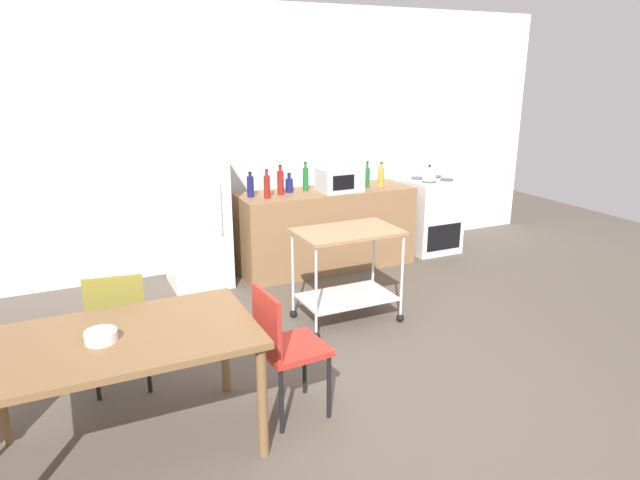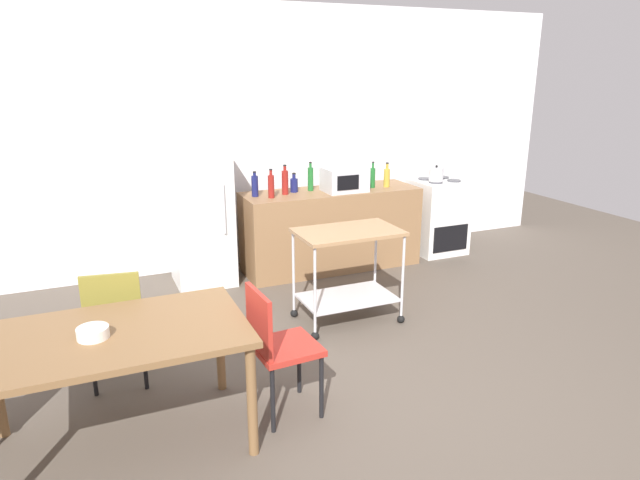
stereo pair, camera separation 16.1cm
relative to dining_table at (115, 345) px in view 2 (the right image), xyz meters
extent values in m
plane|color=brown|center=(1.58, -0.15, -0.67)|extent=(12.00, 12.00, 0.00)
cube|color=white|center=(1.58, 3.05, 0.78)|extent=(8.40, 0.12, 2.90)
cube|color=olive|center=(2.48, 2.45, -0.22)|extent=(2.00, 0.64, 0.90)
cube|color=brown|center=(0.00, 0.00, 0.06)|extent=(1.50, 0.90, 0.04)
cylinder|color=brown|center=(0.69, -0.39, -0.32)|extent=(0.06, 0.06, 0.71)
cylinder|color=brown|center=(0.69, 0.39, -0.32)|extent=(0.06, 0.06, 0.71)
cube|color=#B72D23|center=(1.02, -0.06, -0.20)|extent=(0.43, 0.43, 0.04)
cube|color=#B72D23|center=(0.84, -0.07, 0.02)|extent=(0.06, 0.38, 0.40)
cylinder|color=black|center=(1.20, -0.22, -0.45)|extent=(0.03, 0.03, 0.45)
cylinder|color=black|center=(1.18, 0.12, -0.45)|extent=(0.03, 0.03, 0.45)
cylinder|color=black|center=(0.86, -0.24, -0.45)|extent=(0.03, 0.03, 0.45)
cylinder|color=black|center=(0.84, 0.10, -0.45)|extent=(0.03, 0.03, 0.45)
cube|color=olive|center=(0.05, 0.79, -0.20)|extent=(0.45, 0.45, 0.04)
cube|color=olive|center=(0.02, 0.61, 0.02)|extent=(0.38, 0.09, 0.40)
cylinder|color=black|center=(0.24, 0.93, -0.45)|extent=(0.03, 0.03, 0.45)
cylinder|color=black|center=(-0.09, 0.98, -0.45)|extent=(0.03, 0.03, 0.45)
cylinder|color=black|center=(0.19, 0.60, -0.45)|extent=(0.03, 0.03, 0.45)
cylinder|color=black|center=(-0.14, 0.65, -0.45)|extent=(0.03, 0.03, 0.45)
cube|color=white|center=(3.93, 2.47, -0.22)|extent=(0.60, 0.60, 0.90)
cube|color=black|center=(3.93, 2.17, -0.42)|extent=(0.48, 0.01, 0.32)
cylinder|color=#47474C|center=(3.80, 2.35, 0.24)|extent=(0.16, 0.16, 0.02)
cylinder|color=#47474C|center=(4.06, 2.35, 0.24)|extent=(0.16, 0.16, 0.02)
cylinder|color=#47474C|center=(3.80, 2.59, 0.24)|extent=(0.16, 0.16, 0.02)
cylinder|color=#47474C|center=(4.06, 2.59, 0.24)|extent=(0.16, 0.16, 0.02)
cube|color=white|center=(1.03, 2.55, 0.10)|extent=(0.60, 0.60, 1.55)
cylinder|color=silver|center=(1.21, 2.24, 0.18)|extent=(0.02, 0.02, 0.50)
cube|color=#A37A51|center=(2.02, 1.07, 0.16)|extent=(0.90, 0.56, 0.03)
cube|color=silver|center=(2.02, 1.07, -0.45)|extent=(0.83, 0.52, 0.02)
cylinder|color=silver|center=(1.60, 0.82, -0.22)|extent=(0.02, 0.02, 0.76)
sphere|color=black|center=(1.60, 0.82, -0.64)|extent=(0.07, 0.07, 0.07)
cylinder|color=silver|center=(2.44, 0.82, -0.22)|extent=(0.02, 0.02, 0.76)
sphere|color=black|center=(2.44, 0.82, -0.64)|extent=(0.07, 0.07, 0.07)
cylinder|color=silver|center=(1.60, 1.32, -0.22)|extent=(0.02, 0.02, 0.76)
sphere|color=black|center=(1.60, 1.32, -0.64)|extent=(0.07, 0.07, 0.07)
cylinder|color=silver|center=(2.44, 1.32, -0.22)|extent=(0.02, 0.02, 0.76)
sphere|color=black|center=(2.44, 1.32, -0.64)|extent=(0.07, 0.07, 0.07)
cylinder|color=navy|center=(1.61, 2.49, 0.34)|extent=(0.07, 0.07, 0.22)
cylinder|color=navy|center=(1.61, 2.49, 0.47)|extent=(0.03, 0.03, 0.04)
cylinder|color=black|center=(1.61, 2.49, 0.49)|extent=(0.04, 0.04, 0.01)
cylinder|color=maroon|center=(1.75, 2.36, 0.35)|extent=(0.07, 0.07, 0.24)
cylinder|color=maroon|center=(1.75, 2.36, 0.50)|extent=(0.03, 0.03, 0.05)
cylinder|color=black|center=(1.75, 2.36, 0.53)|extent=(0.03, 0.03, 0.01)
cylinder|color=maroon|center=(1.94, 2.47, 0.36)|extent=(0.07, 0.07, 0.26)
cylinder|color=maroon|center=(1.94, 2.47, 0.51)|extent=(0.03, 0.03, 0.05)
cylinder|color=black|center=(1.94, 2.47, 0.54)|extent=(0.04, 0.04, 0.01)
cylinder|color=navy|center=(2.07, 2.54, 0.30)|extent=(0.08, 0.08, 0.15)
cylinder|color=navy|center=(2.07, 2.54, 0.40)|extent=(0.04, 0.04, 0.05)
cylinder|color=black|center=(2.07, 2.54, 0.44)|extent=(0.04, 0.04, 0.01)
cylinder|color=#1E6628|center=(2.26, 2.54, 0.36)|extent=(0.06, 0.06, 0.26)
cylinder|color=#1E6628|center=(2.26, 2.54, 0.51)|extent=(0.03, 0.03, 0.05)
cylinder|color=black|center=(2.26, 2.54, 0.54)|extent=(0.03, 0.03, 0.01)
cube|color=silver|center=(2.60, 2.36, 0.36)|extent=(0.46, 0.34, 0.26)
cube|color=black|center=(2.56, 2.19, 0.36)|extent=(0.25, 0.01, 0.16)
cylinder|color=#1E6628|center=(2.98, 2.41, 0.34)|extent=(0.06, 0.06, 0.22)
cylinder|color=#1E6628|center=(2.98, 2.41, 0.48)|extent=(0.03, 0.03, 0.06)
cylinder|color=black|center=(2.98, 2.41, 0.52)|extent=(0.03, 0.03, 0.01)
cylinder|color=gold|center=(3.15, 2.39, 0.33)|extent=(0.07, 0.07, 0.21)
cylinder|color=gold|center=(3.15, 2.39, 0.47)|extent=(0.03, 0.03, 0.06)
cylinder|color=black|center=(3.15, 2.39, 0.50)|extent=(0.04, 0.04, 0.01)
cylinder|color=white|center=(-0.11, -0.03, 0.11)|extent=(0.18, 0.18, 0.06)
cylinder|color=silver|center=(3.81, 2.37, 0.33)|extent=(0.17, 0.17, 0.16)
sphere|color=black|center=(3.81, 2.37, 0.42)|extent=(0.03, 0.03, 0.03)
cylinder|color=silver|center=(3.93, 2.37, 0.35)|extent=(0.08, 0.02, 0.07)
camera|label=1|loc=(-0.22, -3.09, 1.52)|focal=31.65mm
camera|label=2|loc=(-0.07, -3.16, 1.52)|focal=31.65mm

